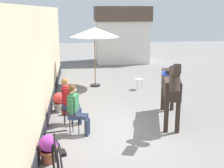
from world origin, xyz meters
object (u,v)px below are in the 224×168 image
(seated_visitor_near, at_px, (76,107))
(cafe_parasol, at_px, (95,32))
(satchel_bag, at_px, (66,112))
(flower_planter_far, at_px, (59,102))
(seated_visitor_far, at_px, (69,99))
(flower_planter_near, at_px, (49,148))
(saddled_horse_center, at_px, (171,84))
(spare_stool_white, at_px, (139,80))

(seated_visitor_near, bearing_deg, cafe_parasol, 80.87)
(satchel_bag, bearing_deg, flower_planter_far, 122.02)
(flower_planter_far, bearing_deg, cafe_parasol, 66.73)
(seated_visitor_near, distance_m, seated_visitor_far, 0.83)
(flower_planter_near, height_order, cafe_parasol, cafe_parasol)
(seated_visitor_far, bearing_deg, seated_visitor_near, -75.80)
(saddled_horse_center, bearing_deg, cafe_parasol, 113.13)
(cafe_parasol, bearing_deg, saddled_horse_center, -66.87)
(seated_visitor_near, xyz_separation_m, spare_stool_white, (2.65, 4.46, -0.38))
(flower_planter_near, distance_m, cafe_parasol, 7.19)
(saddled_horse_center, height_order, flower_planter_near, saddled_horse_center)
(saddled_horse_center, bearing_deg, satchel_bag, 163.56)
(cafe_parasol, bearing_deg, flower_planter_near, -102.15)
(saddled_horse_center, xyz_separation_m, flower_planter_far, (-3.37, 1.35, -0.82))
(seated_visitor_far, xyz_separation_m, spare_stool_white, (2.85, 3.65, -0.38))
(flower_planter_near, bearing_deg, seated_visitor_far, 80.05)
(saddled_horse_center, height_order, cafe_parasol, cafe_parasol)
(satchel_bag, bearing_deg, seated_visitor_near, -75.68)
(seated_visitor_near, distance_m, satchel_bag, 1.74)
(spare_stool_white, bearing_deg, cafe_parasol, 155.92)
(flower_planter_far, height_order, satchel_bag, flower_planter_far)
(saddled_horse_center, distance_m, cafe_parasol, 5.16)
(cafe_parasol, xyz_separation_m, spare_stool_white, (1.80, -0.80, -1.96))
(seated_visitor_near, xyz_separation_m, flower_planter_far, (-0.56, 2.00, -0.44))
(cafe_parasol, bearing_deg, spare_stool_white, -24.08)
(saddled_horse_center, relative_size, cafe_parasol, 1.14)
(cafe_parasol, distance_m, spare_stool_white, 2.78)
(flower_planter_far, height_order, spare_stool_white, flower_planter_far)
(seated_visitor_far, distance_m, cafe_parasol, 4.84)
(flower_planter_far, bearing_deg, satchel_bag, -60.78)
(seated_visitor_near, height_order, spare_stool_white, seated_visitor_near)
(saddled_horse_center, relative_size, spare_stool_white, 6.41)
(flower_planter_far, relative_size, satchel_bag, 2.29)
(flower_planter_far, height_order, cafe_parasol, cafe_parasol)
(seated_visitor_near, height_order, flower_planter_far, seated_visitor_near)
(flower_planter_near, xyz_separation_m, spare_stool_white, (3.25, 5.94, 0.07))
(seated_visitor_far, bearing_deg, satchel_bag, 98.66)
(satchel_bag, bearing_deg, saddled_horse_center, -13.64)
(flower_planter_near, bearing_deg, flower_planter_far, 89.20)
(satchel_bag, bearing_deg, seated_visitor_far, -78.54)
(seated_visitor_far, height_order, satchel_bag, seated_visitor_far)
(seated_visitor_near, bearing_deg, flower_planter_far, 105.58)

